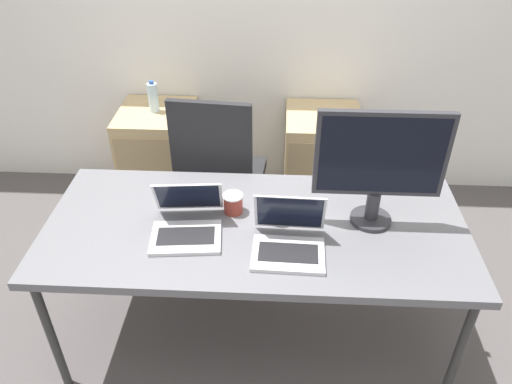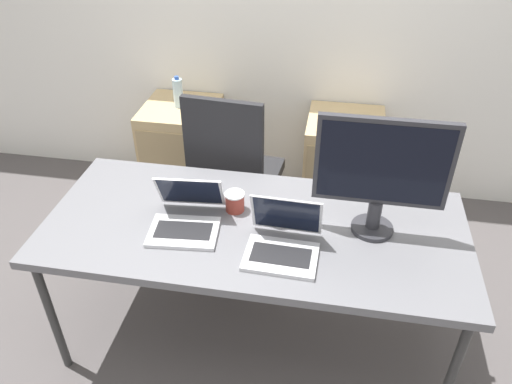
{
  "view_description": "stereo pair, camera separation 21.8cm",
  "coord_description": "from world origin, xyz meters",
  "px_view_note": "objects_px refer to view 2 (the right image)",
  "views": [
    {
      "loc": [
        0.09,
        -1.74,
        2.15
      ],
      "look_at": [
        0.0,
        0.04,
        0.89
      ],
      "focal_mm": 35.0,
      "sensor_mm": 36.0,
      "label": 1
    },
    {
      "loc": [
        0.31,
        -1.72,
        2.15
      ],
      "look_at": [
        0.0,
        0.04,
        0.89
      ],
      "focal_mm": 35.0,
      "sensor_mm": 36.0,
      "label": 2
    }
  ],
  "objects_px": {
    "cabinet_left": "(184,151)",
    "laptop_left": "(283,242)",
    "water_bottle": "(178,93)",
    "coffee_cup_white": "(276,213)",
    "monitor": "(382,172)",
    "coffee_cup_brown": "(235,202)",
    "cabinet_right": "(341,166)",
    "office_chair": "(235,189)",
    "laptop_right": "(186,218)"
  },
  "relations": [
    {
      "from": "cabinet_left",
      "to": "laptop_left",
      "type": "xyz_separation_m",
      "value": [
        0.88,
        -1.36,
        0.44
      ]
    },
    {
      "from": "water_bottle",
      "to": "coffee_cup_white",
      "type": "height_order",
      "value": "water_bottle"
    },
    {
      "from": "monitor",
      "to": "laptop_left",
      "type": "bearing_deg",
      "value": -150.75
    },
    {
      "from": "coffee_cup_brown",
      "to": "cabinet_right",
      "type": "bearing_deg",
      "value": 66.2
    },
    {
      "from": "office_chair",
      "to": "laptop_right",
      "type": "height_order",
      "value": "office_chair"
    },
    {
      "from": "cabinet_right",
      "to": "coffee_cup_brown",
      "type": "xyz_separation_m",
      "value": [
        -0.49,
        -1.11,
        0.44
      ]
    },
    {
      "from": "laptop_left",
      "to": "coffee_cup_white",
      "type": "bearing_deg",
      "value": 106.96
    },
    {
      "from": "office_chair",
      "to": "water_bottle",
      "type": "xyz_separation_m",
      "value": [
        -0.48,
        0.48,
        0.38
      ]
    },
    {
      "from": "coffee_cup_white",
      "to": "coffee_cup_brown",
      "type": "bearing_deg",
      "value": 163.46
    },
    {
      "from": "laptop_right",
      "to": "coffee_cup_white",
      "type": "distance_m",
      "value": 0.4
    },
    {
      "from": "laptop_right",
      "to": "monitor",
      "type": "height_order",
      "value": "monitor"
    },
    {
      "from": "coffee_cup_brown",
      "to": "coffee_cup_white",
      "type": "bearing_deg",
      "value": -16.54
    },
    {
      "from": "office_chair",
      "to": "monitor",
      "type": "bearing_deg",
      "value": -41.19
    },
    {
      "from": "monitor",
      "to": "cabinet_left",
      "type": "bearing_deg",
      "value": 137.28
    },
    {
      "from": "coffee_cup_white",
      "to": "coffee_cup_brown",
      "type": "xyz_separation_m",
      "value": [
        -0.2,
        0.06,
        -0.0
      ]
    },
    {
      "from": "cabinet_right",
      "to": "coffee_cup_white",
      "type": "relative_size",
      "value": 6.72
    },
    {
      "from": "coffee_cup_brown",
      "to": "laptop_right",
      "type": "bearing_deg",
      "value": -140.56
    },
    {
      "from": "cabinet_left",
      "to": "monitor",
      "type": "xyz_separation_m",
      "value": [
        1.25,
        -1.15,
        0.7
      ]
    },
    {
      "from": "office_chair",
      "to": "cabinet_right",
      "type": "relative_size",
      "value": 1.56
    },
    {
      "from": "office_chair",
      "to": "monitor",
      "type": "height_order",
      "value": "monitor"
    },
    {
      "from": "monitor",
      "to": "coffee_cup_brown",
      "type": "xyz_separation_m",
      "value": [
        -0.63,
        0.04,
        -0.26
      ]
    },
    {
      "from": "coffee_cup_white",
      "to": "monitor",
      "type": "bearing_deg",
      "value": 3.02
    },
    {
      "from": "cabinet_left",
      "to": "coffee_cup_brown",
      "type": "height_order",
      "value": "coffee_cup_brown"
    },
    {
      "from": "monitor",
      "to": "coffee_cup_white",
      "type": "distance_m",
      "value": 0.5
    },
    {
      "from": "water_bottle",
      "to": "coffee_cup_brown",
      "type": "relative_size",
      "value": 2.26
    },
    {
      "from": "monitor",
      "to": "coffee_cup_brown",
      "type": "distance_m",
      "value": 0.68
    },
    {
      "from": "office_chair",
      "to": "laptop_right",
      "type": "relative_size",
      "value": 3.16
    },
    {
      "from": "monitor",
      "to": "coffee_cup_white",
      "type": "bearing_deg",
      "value": -176.98
    },
    {
      "from": "laptop_right",
      "to": "laptop_left",
      "type": "bearing_deg",
      "value": -11.38
    },
    {
      "from": "laptop_left",
      "to": "monitor",
      "type": "distance_m",
      "value": 0.5
    },
    {
      "from": "water_bottle",
      "to": "laptop_right",
      "type": "distance_m",
      "value": 1.34
    },
    {
      "from": "monitor",
      "to": "coffee_cup_white",
      "type": "height_order",
      "value": "monitor"
    },
    {
      "from": "cabinet_left",
      "to": "coffee_cup_brown",
      "type": "distance_m",
      "value": 1.35
    },
    {
      "from": "cabinet_left",
      "to": "coffee_cup_white",
      "type": "bearing_deg",
      "value": -55.09
    },
    {
      "from": "water_bottle",
      "to": "laptop_right",
      "type": "height_order",
      "value": "laptop_right"
    },
    {
      "from": "coffee_cup_white",
      "to": "coffee_cup_brown",
      "type": "relative_size",
      "value": 1.09
    },
    {
      "from": "cabinet_right",
      "to": "coffee_cup_brown",
      "type": "relative_size",
      "value": 7.36
    },
    {
      "from": "cabinet_right",
      "to": "monitor",
      "type": "height_order",
      "value": "monitor"
    },
    {
      "from": "laptop_right",
      "to": "coffee_cup_white",
      "type": "xyz_separation_m",
      "value": [
        0.39,
        0.1,
        0.01
      ]
    },
    {
      "from": "laptop_right",
      "to": "coffee_cup_brown",
      "type": "bearing_deg",
      "value": 39.44
    },
    {
      "from": "water_bottle",
      "to": "laptop_right",
      "type": "relative_size",
      "value": 0.62
    },
    {
      "from": "office_chair",
      "to": "coffee_cup_white",
      "type": "distance_m",
      "value": 0.86
    },
    {
      "from": "cabinet_left",
      "to": "monitor",
      "type": "bearing_deg",
      "value": -42.72
    },
    {
      "from": "monitor",
      "to": "coffee_cup_brown",
      "type": "relative_size",
      "value": 5.87
    },
    {
      "from": "water_bottle",
      "to": "cabinet_right",
      "type": "bearing_deg",
      "value": -0.11
    },
    {
      "from": "laptop_left",
      "to": "monitor",
      "type": "height_order",
      "value": "monitor"
    },
    {
      "from": "water_bottle",
      "to": "coffee_cup_white",
      "type": "distance_m",
      "value": 1.43
    },
    {
      "from": "laptop_right",
      "to": "coffee_cup_white",
      "type": "height_order",
      "value": "laptop_right"
    },
    {
      "from": "cabinet_right",
      "to": "office_chair",
      "type": "bearing_deg",
      "value": -142.79
    },
    {
      "from": "office_chair",
      "to": "laptop_left",
      "type": "bearing_deg",
      "value": -65.76
    }
  ]
}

